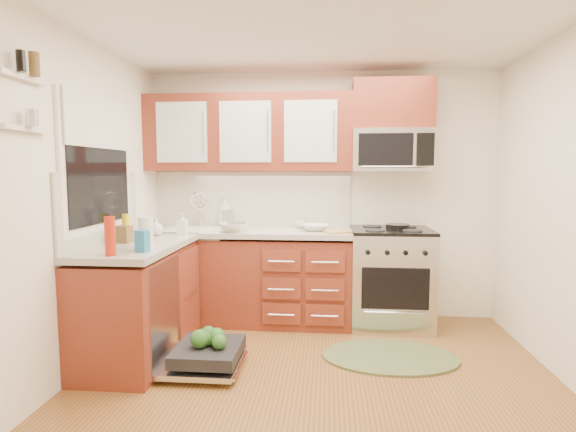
# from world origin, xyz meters

# --- Properties ---
(floor) EXTENTS (3.50, 3.50, 0.00)m
(floor) POSITION_xyz_m (0.00, 0.00, 0.00)
(floor) COLOR brown
(floor) RESTS_ON ground
(ceiling) EXTENTS (3.50, 3.50, 0.00)m
(ceiling) POSITION_xyz_m (0.00, 0.00, 2.50)
(ceiling) COLOR white
(ceiling) RESTS_ON ground
(wall_back) EXTENTS (3.50, 0.04, 2.50)m
(wall_back) POSITION_xyz_m (0.00, 1.75, 1.25)
(wall_back) COLOR white
(wall_back) RESTS_ON ground
(wall_front) EXTENTS (3.50, 0.04, 2.50)m
(wall_front) POSITION_xyz_m (0.00, -1.75, 1.25)
(wall_front) COLOR white
(wall_front) RESTS_ON ground
(wall_left) EXTENTS (0.04, 3.50, 2.50)m
(wall_left) POSITION_xyz_m (-1.75, 0.00, 1.25)
(wall_left) COLOR white
(wall_left) RESTS_ON ground
(base_cabinet_back) EXTENTS (2.05, 0.60, 0.85)m
(base_cabinet_back) POSITION_xyz_m (-0.73, 1.45, 0.42)
(base_cabinet_back) COLOR maroon
(base_cabinet_back) RESTS_ON ground
(base_cabinet_left) EXTENTS (0.60, 1.25, 0.85)m
(base_cabinet_left) POSITION_xyz_m (-1.45, 0.52, 0.42)
(base_cabinet_left) COLOR maroon
(base_cabinet_left) RESTS_ON ground
(countertop_back) EXTENTS (2.07, 0.64, 0.05)m
(countertop_back) POSITION_xyz_m (-0.72, 1.44, 0.90)
(countertop_back) COLOR #A8A49A
(countertop_back) RESTS_ON base_cabinet_back
(countertop_left) EXTENTS (0.64, 1.27, 0.05)m
(countertop_left) POSITION_xyz_m (-1.44, 0.53, 0.90)
(countertop_left) COLOR #A8A49A
(countertop_left) RESTS_ON base_cabinet_left
(backsplash_back) EXTENTS (2.05, 0.02, 0.57)m
(backsplash_back) POSITION_xyz_m (-0.73, 1.74, 1.21)
(backsplash_back) COLOR beige
(backsplash_back) RESTS_ON ground
(backsplash_left) EXTENTS (0.02, 1.25, 0.57)m
(backsplash_left) POSITION_xyz_m (-1.74, 0.52, 1.21)
(backsplash_left) COLOR beige
(backsplash_left) RESTS_ON ground
(upper_cabinets) EXTENTS (2.05, 0.35, 0.75)m
(upper_cabinets) POSITION_xyz_m (-0.73, 1.57, 1.88)
(upper_cabinets) COLOR maroon
(upper_cabinets) RESTS_ON ground
(cabinet_over_mw) EXTENTS (0.76, 0.35, 0.47)m
(cabinet_over_mw) POSITION_xyz_m (0.68, 1.57, 2.13)
(cabinet_over_mw) COLOR maroon
(cabinet_over_mw) RESTS_ON ground
(range) EXTENTS (0.76, 0.64, 0.95)m
(range) POSITION_xyz_m (0.68, 1.43, 0.47)
(range) COLOR silver
(range) RESTS_ON ground
(microwave) EXTENTS (0.76, 0.38, 0.40)m
(microwave) POSITION_xyz_m (0.68, 1.55, 1.70)
(microwave) COLOR silver
(microwave) RESTS_ON ground
(sink) EXTENTS (0.62, 0.50, 0.26)m
(sink) POSITION_xyz_m (-1.25, 1.42, 0.80)
(sink) COLOR white
(sink) RESTS_ON ground
(dishwasher) EXTENTS (0.70, 0.60, 0.20)m
(dishwasher) POSITION_xyz_m (-0.86, 0.30, 0.10)
(dishwasher) COLOR silver
(dishwasher) RESTS_ON ground
(window) EXTENTS (0.03, 1.05, 1.05)m
(window) POSITION_xyz_m (-1.74, 0.50, 1.55)
(window) COLOR white
(window) RESTS_ON ground
(window_blind) EXTENTS (0.02, 0.96, 0.40)m
(window_blind) POSITION_xyz_m (-1.71, 0.50, 1.88)
(window_blind) COLOR white
(window_blind) RESTS_ON ground
(shelf_upper) EXTENTS (0.04, 0.40, 0.03)m
(shelf_upper) POSITION_xyz_m (-1.72, -0.35, 2.05)
(shelf_upper) COLOR white
(shelf_upper) RESTS_ON ground
(shelf_lower) EXTENTS (0.04, 0.40, 0.03)m
(shelf_lower) POSITION_xyz_m (-1.72, -0.35, 1.75)
(shelf_lower) COLOR white
(shelf_lower) RESTS_ON ground
(rug) EXTENTS (1.13, 0.77, 0.02)m
(rug) POSITION_xyz_m (0.58, 0.64, 0.01)
(rug) COLOR #5D673B
(rug) RESTS_ON ground
(skillet) EXTENTS (0.27, 0.27, 0.04)m
(skillet) POSITION_xyz_m (0.74, 1.46, 0.97)
(skillet) COLOR black
(skillet) RESTS_ON range
(stock_pot) EXTENTS (0.22, 0.22, 0.11)m
(stock_pot) POSITION_xyz_m (-0.79, 1.24, 0.98)
(stock_pot) COLOR silver
(stock_pot) RESTS_ON countertop_back
(cutting_board) EXTENTS (0.32, 0.27, 0.02)m
(cutting_board) POSITION_xyz_m (0.18, 1.29, 0.93)
(cutting_board) COLOR #AC824E
(cutting_board) RESTS_ON countertop_back
(canister) EXTENTS (0.14, 0.14, 0.18)m
(canister) POSITION_xyz_m (-0.97, 1.65, 1.01)
(canister) COLOR silver
(canister) RESTS_ON countertop_back
(paper_towel_roll) EXTENTS (0.14, 0.14, 0.24)m
(paper_towel_roll) POSITION_xyz_m (-1.28, 0.29, 1.04)
(paper_towel_roll) COLOR white
(paper_towel_roll) RESTS_ON countertop_left
(mustard_bottle) EXTENTS (0.09, 0.09, 0.22)m
(mustard_bottle) POSITION_xyz_m (-1.62, 0.71, 1.03)
(mustard_bottle) COLOR yellow
(mustard_bottle) RESTS_ON countertop_left
(red_bottle) EXTENTS (0.09, 0.09, 0.27)m
(red_bottle) POSITION_xyz_m (-1.41, 0.00, 1.06)
(red_bottle) COLOR red
(red_bottle) RESTS_ON countertop_left
(wooden_box) EXTENTS (0.15, 0.12, 0.14)m
(wooden_box) POSITION_xyz_m (-1.58, 0.55, 0.99)
(wooden_box) COLOR brown
(wooden_box) RESTS_ON countertop_left
(blue_carton) EXTENTS (0.11, 0.09, 0.15)m
(blue_carton) POSITION_xyz_m (-1.25, 0.16, 1.00)
(blue_carton) COLOR teal
(blue_carton) RESTS_ON countertop_left
(bowl_a) EXTENTS (0.28, 0.28, 0.06)m
(bowl_a) POSITION_xyz_m (-0.05, 1.41, 0.96)
(bowl_a) COLOR #999999
(bowl_a) RESTS_ON countertop_back
(bowl_b) EXTENTS (0.33, 0.33, 0.08)m
(bowl_b) POSITION_xyz_m (-0.81, 1.25, 0.97)
(bowl_b) COLOR #999999
(bowl_b) RESTS_ON countertop_back
(cup) EXTENTS (0.12, 0.12, 0.09)m
(cup) POSITION_xyz_m (-0.21, 1.60, 0.97)
(cup) COLOR #999999
(cup) RESTS_ON countertop_back
(soap_bottle_a) EXTENTS (0.17, 0.17, 0.32)m
(soap_bottle_a) POSITION_xyz_m (-1.00, 1.68, 1.09)
(soap_bottle_a) COLOR #999999
(soap_bottle_a) RESTS_ON countertop_back
(soap_bottle_b) EXTENTS (0.09, 0.10, 0.20)m
(soap_bottle_b) POSITION_xyz_m (-1.25, 1.05, 1.02)
(soap_bottle_b) COLOR #999999
(soap_bottle_b) RESTS_ON countertop_left
(soap_bottle_c) EXTENTS (0.15, 0.15, 0.16)m
(soap_bottle_c) POSITION_xyz_m (-1.47, 0.97, 1.00)
(soap_bottle_c) COLOR #999999
(soap_bottle_c) RESTS_ON countertop_left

